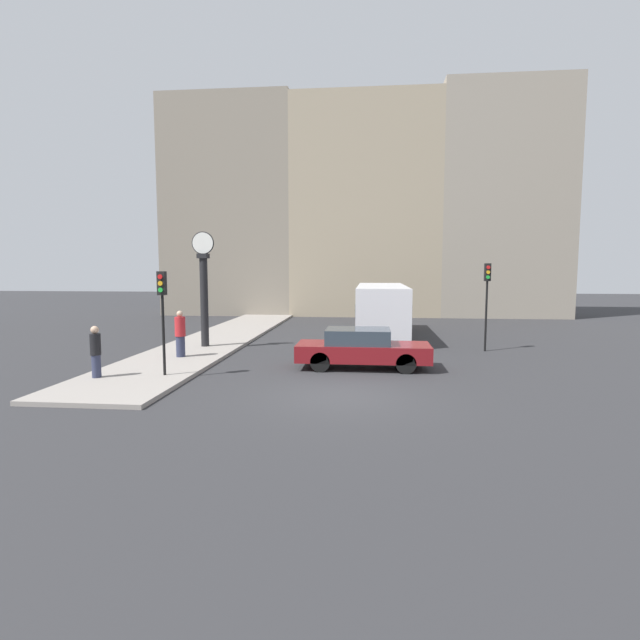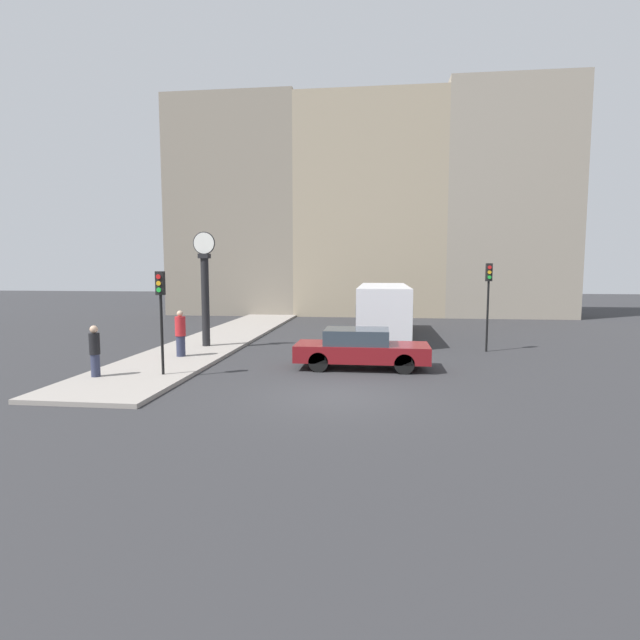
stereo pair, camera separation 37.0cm
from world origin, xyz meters
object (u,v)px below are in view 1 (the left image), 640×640
object	(u,v)px
bus_distant	(381,307)
pedestrian_red_top	(180,334)
sedan_car	(362,348)
pedestrian_black_jacket	(96,351)
traffic_light_far	(487,289)
street_clock	(204,291)
traffic_light_near	(162,301)

from	to	relation	value
bus_distant	pedestrian_red_top	size ratio (longest dim) A/B	4.98
sedan_car	pedestrian_black_jacket	world-z (taller)	pedestrian_black_jacket
pedestrian_black_jacket	traffic_light_far	bearing A→B (deg)	28.11
street_clock	pedestrian_black_jacket	world-z (taller)	street_clock
traffic_light_far	pedestrian_black_jacket	bearing A→B (deg)	-151.89
sedan_car	pedestrian_red_top	bearing A→B (deg)	172.86
pedestrian_red_top	pedestrian_black_jacket	distance (m)	4.09
sedan_car	traffic_light_far	distance (m)	7.09
sedan_car	street_clock	distance (m)	8.11
traffic_light_near	street_clock	world-z (taller)	street_clock
traffic_light_near	pedestrian_red_top	world-z (taller)	traffic_light_near
sedan_car	pedestrian_black_jacket	distance (m)	8.88
bus_distant	street_clock	distance (m)	9.31
bus_distant	traffic_light_far	bearing A→B (deg)	-42.96
sedan_car	pedestrian_red_top	distance (m)	7.17
street_clock	pedestrian_black_jacket	bearing A→B (deg)	-101.41
street_clock	pedestrian_red_top	world-z (taller)	street_clock
traffic_light_near	street_clock	size ratio (longest dim) A/B	0.67
traffic_light_near	pedestrian_black_jacket	bearing A→B (deg)	-164.07
sedan_car	pedestrian_black_jacket	size ratio (longest dim) A/B	2.88
sedan_car	traffic_light_near	distance (m)	7.04
traffic_light_near	pedestrian_black_jacket	xyz separation A→B (m)	(-2.00, -0.57, -1.59)
bus_distant	traffic_light_near	distance (m)	13.05
traffic_light_near	pedestrian_black_jacket	size ratio (longest dim) A/B	2.04
bus_distant	traffic_light_near	size ratio (longest dim) A/B	2.68
traffic_light_far	pedestrian_red_top	bearing A→B (deg)	-164.67
traffic_light_far	pedestrian_red_top	distance (m)	12.96
bus_distant	pedestrian_red_top	bearing A→B (deg)	-136.71
traffic_light_near	traffic_light_far	size ratio (longest dim) A/B	0.88
bus_distant	traffic_light_near	xyz separation A→B (m)	(-7.22, -10.83, 1.01)
traffic_light_far	pedestrian_red_top	xyz separation A→B (m)	(-12.39, -3.40, -1.69)
pedestrian_black_jacket	traffic_light_near	bearing A→B (deg)	15.93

